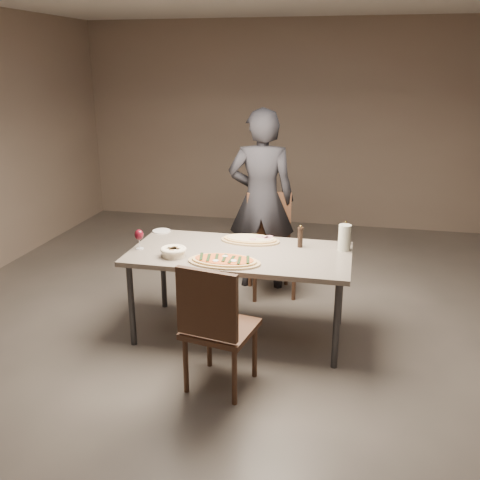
% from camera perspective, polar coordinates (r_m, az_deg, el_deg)
% --- Properties ---
extents(room, '(7.00, 7.00, 7.00)m').
position_cam_1_polar(room, '(4.21, 0.00, 7.13)').
color(room, '#605953').
rests_on(room, ground).
extents(dining_table, '(1.80, 0.90, 0.75)m').
position_cam_1_polar(dining_table, '(4.40, 0.00, -1.94)').
color(dining_table, gray).
rests_on(dining_table, ground).
extents(zucchini_pizza, '(0.57, 0.32, 0.05)m').
position_cam_1_polar(zucchini_pizza, '(4.13, -1.69, -2.23)').
color(zucchini_pizza, tan).
rests_on(zucchini_pizza, dining_table).
extents(ham_pizza, '(0.52, 0.29, 0.04)m').
position_cam_1_polar(ham_pizza, '(4.63, 1.11, 0.05)').
color(ham_pizza, tan).
rests_on(ham_pizza, dining_table).
extents(bread_basket, '(0.21, 0.21, 0.07)m').
position_cam_1_polar(bread_basket, '(4.29, -7.11, -1.19)').
color(bread_basket, beige).
rests_on(bread_basket, dining_table).
extents(oil_dish, '(0.11, 0.11, 0.01)m').
position_cam_1_polar(oil_dish, '(4.70, -1.02, 0.24)').
color(oil_dish, white).
rests_on(oil_dish, dining_table).
extents(pepper_mill_left, '(0.05, 0.05, 0.19)m').
position_cam_1_polar(pepper_mill_left, '(4.49, 6.45, 0.34)').
color(pepper_mill_left, black).
rests_on(pepper_mill_left, dining_table).
extents(pepper_mill_right, '(0.05, 0.05, 0.21)m').
position_cam_1_polar(pepper_mill_right, '(4.62, 11.14, 0.72)').
color(pepper_mill_right, black).
rests_on(pepper_mill_right, dining_table).
extents(carafe, '(0.10, 0.10, 0.22)m').
position_cam_1_polar(carafe, '(4.46, 11.09, 0.26)').
color(carafe, silver).
rests_on(carafe, dining_table).
extents(wine_glass, '(0.07, 0.07, 0.17)m').
position_cam_1_polar(wine_glass, '(4.49, -10.72, 0.49)').
color(wine_glass, silver).
rests_on(wine_glass, dining_table).
extents(side_plate, '(0.16, 0.16, 0.01)m').
position_cam_1_polar(side_plate, '(4.95, -8.37, 0.95)').
color(side_plate, white).
rests_on(side_plate, dining_table).
extents(chair_near, '(0.53, 0.53, 0.96)m').
position_cam_1_polar(chair_near, '(3.69, -2.69, -8.76)').
color(chair_near, '#432A1C').
rests_on(chair_near, ground).
extents(chair_far, '(0.60, 0.60, 1.00)m').
position_cam_1_polar(chair_far, '(5.36, 3.26, 0.25)').
color(chair_far, '#432A1C').
rests_on(chair_far, ground).
extents(diner, '(0.71, 0.51, 1.83)m').
position_cam_1_polar(diner, '(5.37, 2.29, 4.26)').
color(diner, black).
rests_on(diner, ground).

